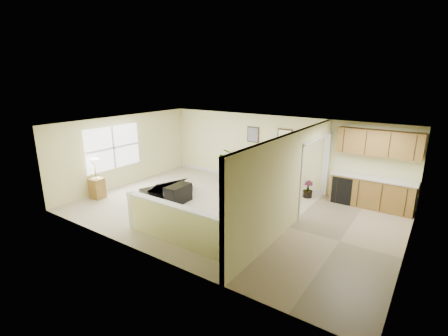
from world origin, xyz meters
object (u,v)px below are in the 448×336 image
Objects in this scene: piano at (165,178)px; palm_plant at (235,166)px; small_plant at (308,190)px; piano_bench at (179,194)px; lamp_stand at (97,182)px; loveseat at (266,182)px; accent_table at (251,174)px.

piano is 1.32× the size of palm_plant.
small_plant is (2.71, 0.15, -0.42)m from palm_plant.
piano_bench is 2.72m from lamp_stand.
loveseat reaches higher than accent_table.
piano reaches higher than loveseat.
loveseat is (1.71, 2.56, 0.02)m from piano_bench.
lamp_stand is at bearing -115.90° from piano.
accent_table is at bearing 69.20° from piano.
piano_bench is at bearing -111.92° from accent_table.
palm_plant reaches higher than small_plant.
loveseat is 1.06× the size of palm_plant.
small_plant is at bearing 40.74° from piano_bench.
palm_plant reaches higher than piano_bench.
piano_bench is at bearing -99.80° from palm_plant.
small_plant is at bearing 18.06° from loveseat.
loveseat is 5.59m from lamp_stand.
palm_plant reaches higher than piano.
piano_bench is (0.89, -0.34, -0.26)m from piano.
accent_table reaches higher than piano_bench.
palm_plant is (0.44, 2.57, 0.37)m from piano_bench.
piano reaches higher than small_plant.
accent_table is 0.48× the size of palm_plant.
lamp_stand reaches higher than piano_bench.
small_plant is (1.45, 0.16, -0.06)m from loveseat.
piano is 2.78× the size of accent_table.
palm_plant is 2.75m from small_plant.
piano_bench is at bearing 25.75° from lamp_stand.
accent_table is at bearing -177.94° from small_plant.
palm_plant is (1.34, 2.23, 0.11)m from piano.
loveseat is at bearing 42.04° from lamp_stand.
piano reaches higher than accent_table.
piano is 1.25× the size of loveseat.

